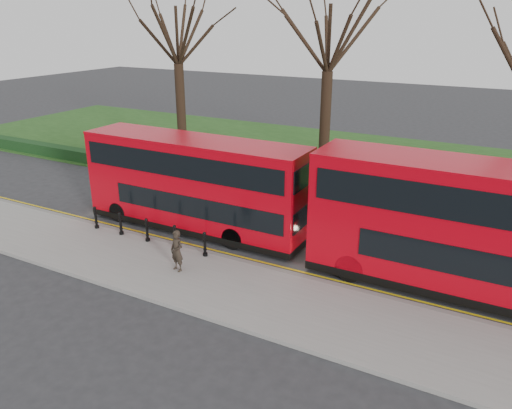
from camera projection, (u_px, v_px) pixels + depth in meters
The scene contains 13 objects.
ground at pixel (197, 240), 22.02m from camera, with size 120.00×120.00×0.00m, color #28282B.
pavement at pixel (153, 267), 19.53m from camera, with size 60.00×4.00×0.15m, color gray.
kerb at pixel (183, 247), 21.17m from camera, with size 60.00×0.25×0.16m, color slate.
grass_verge at pixel (321, 159), 34.35m from camera, with size 60.00×18.00×0.06m, color #1F4517.
hedge at pixel (267, 188), 27.48m from camera, with size 60.00×0.90×0.80m, color black.
yellow_line_outer at pixel (187, 246), 21.44m from camera, with size 60.00×0.10×0.01m, color yellow.
yellow_line_inner at pixel (190, 244), 21.61m from camera, with size 60.00×0.10×0.01m, color yellow.
tree_left at pixel (177, 29), 30.79m from camera, with size 7.50×7.50×11.72m.
tree_mid at pixel (330, 31), 26.34m from camera, with size 7.52×7.52×11.75m.
bollard_row at pixel (147, 230), 21.40m from camera, with size 6.12×0.15×1.00m.
bus_lead at pixel (195, 185), 22.48m from camera, with size 10.68×2.45×4.25m.
bus_rear at pixel (482, 233), 16.93m from camera, with size 11.81×2.71×4.70m.
pedestrian at pixel (177, 251), 18.81m from camera, with size 0.59×0.39×1.63m, color black.
Camera 1 is at (11.84, -16.38, 9.26)m, focal length 35.00 mm.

